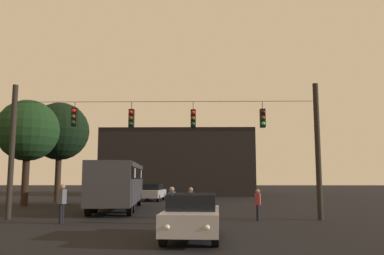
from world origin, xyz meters
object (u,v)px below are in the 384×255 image
object	(u,v)px
car_near_right	(192,215)
tree_left_silhouette	(60,132)
pedestrian_crossing_right	(191,201)
tree_behind_building	(28,131)
pedestrian_crossing_left	(62,201)
car_far_left	(153,192)
pedestrian_crossing_center	(172,203)
city_bus	(119,181)
pedestrian_near_bus	(258,203)

from	to	relation	value
car_near_right	tree_left_silhouette	xyz separation A→B (m)	(-12.07, 20.67, 5.34)
pedestrian_crossing_right	tree_behind_building	bearing A→B (deg)	144.00
tree_left_silhouette	pedestrian_crossing_right	bearing A→B (deg)	-49.63
tree_left_silhouette	tree_behind_building	xyz separation A→B (m)	(-0.73, -4.81, -0.50)
tree_left_silhouette	pedestrian_crossing_left	bearing A→B (deg)	-69.59
car_far_left	tree_behind_building	xyz separation A→B (m)	(-8.75, -6.94, 4.84)
car_near_right	car_far_left	world-z (taller)	same
pedestrian_crossing_right	car_near_right	bearing A→B (deg)	-88.32
pedestrian_crossing_center	tree_behind_building	bearing A→B (deg)	135.81
pedestrian_crossing_left	tree_left_silhouette	size ratio (longest dim) A/B	0.21
car_far_left	car_near_right	bearing A→B (deg)	-79.94
city_bus	car_far_left	xyz separation A→B (m)	(1.02, 10.48, -1.07)
pedestrian_crossing_right	pedestrian_crossing_center	bearing A→B (deg)	-109.46
pedestrian_crossing_right	tree_left_silhouette	size ratio (longest dim) A/B	0.18
pedestrian_crossing_left	pedestrian_crossing_right	bearing A→B (deg)	20.32
tree_left_silhouette	tree_behind_building	world-z (taller)	tree_left_silhouette
pedestrian_near_bus	tree_behind_building	size ratio (longest dim) A/B	0.19
pedestrian_crossing_left	pedestrian_near_bus	world-z (taller)	pedestrian_crossing_left
pedestrian_crossing_center	pedestrian_near_bus	xyz separation A→B (m)	(4.12, 1.55, -0.09)
car_near_right	tree_behind_building	world-z (taller)	tree_behind_building
city_bus	pedestrian_crossing_left	distance (m)	7.90
car_far_left	tree_behind_building	size ratio (longest dim) A/B	0.56
pedestrian_near_bus	car_far_left	bearing A→B (deg)	113.00
city_bus	car_far_left	distance (m)	10.58
car_near_right	pedestrian_crossing_left	size ratio (longest dim) A/B	2.46
tree_behind_building	car_near_right	bearing A→B (deg)	-51.10
car_far_left	pedestrian_near_bus	xyz separation A→B (m)	(7.15, -16.85, 0.06)
car_far_left	tree_behind_building	world-z (taller)	tree_behind_building
tree_left_silhouette	car_far_left	bearing A→B (deg)	14.88
city_bus	tree_left_silhouette	bearing A→B (deg)	130.02
pedestrian_crossing_left	pedestrian_crossing_center	distance (m)	5.06
pedestrian_crossing_right	pedestrian_near_bus	distance (m)	3.39
pedestrian_crossing_left	tree_left_silhouette	world-z (taller)	tree_left_silhouette
city_bus	car_far_left	world-z (taller)	city_bus
pedestrian_crossing_center	tree_left_silhouette	world-z (taller)	tree_left_silhouette
car_near_right	pedestrian_crossing_center	distance (m)	4.52
pedestrian_near_bus	tree_left_silhouette	distance (m)	21.79
car_near_right	pedestrian_near_bus	world-z (taller)	pedestrian_near_bus
pedestrian_crossing_center	tree_behind_building	xyz separation A→B (m)	(-11.79, 11.46, 4.69)
car_far_left	pedestrian_near_bus	bearing A→B (deg)	-67.00
car_near_right	tree_left_silhouette	size ratio (longest dim) A/B	0.51
pedestrian_near_bus	tree_behind_building	distance (m)	19.34
car_near_right	pedestrian_near_bus	size ratio (longest dim) A/B	2.89
city_bus	pedestrian_crossing_center	world-z (taller)	city_bus
car_far_left	tree_behind_building	distance (m)	12.17
pedestrian_crossing_right	tree_left_silhouette	world-z (taller)	tree_left_silhouette
pedestrian_crossing_right	tree_behind_building	world-z (taller)	tree_behind_building
pedestrian_crossing_left	pedestrian_near_bus	xyz separation A→B (m)	(9.17, 1.42, -0.17)
pedestrian_crossing_right	tree_behind_building	distance (m)	16.28
car_far_left	pedestrian_crossing_center	world-z (taller)	pedestrian_crossing_center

